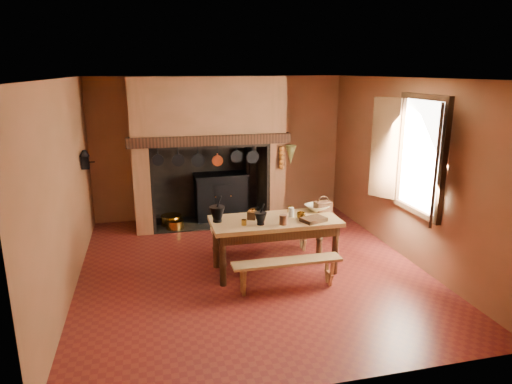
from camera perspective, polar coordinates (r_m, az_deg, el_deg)
floor at (r=7.00m, az=-0.63°, el=-9.51°), size 5.50×5.50×0.00m
ceiling at (r=6.37m, az=-0.70°, el=14.04°), size 5.50×5.50×0.00m
back_wall at (r=9.20m, az=-4.52°, el=5.53°), size 5.00×0.02×2.80m
wall_left at (r=6.48m, az=-22.74°, el=0.38°), size 0.02×5.50×2.80m
wall_right at (r=7.50m, az=18.31°, el=2.65°), size 0.02×5.50×2.80m
wall_front at (r=4.04m, az=8.19°, el=-7.08°), size 5.00×0.02×2.80m
chimney_breast at (r=8.67m, az=-6.08°, el=7.66°), size 2.95×0.96×2.80m
iron_range at (r=9.10m, az=-4.36°, el=-0.48°), size 1.12×0.55×1.60m
hearth_pans at (r=8.90m, az=-10.50°, el=-3.69°), size 0.51×0.62×0.20m
hanging_pans at (r=8.24m, az=-5.80°, el=4.11°), size 1.92×0.29×0.27m
onion_string at (r=8.51m, az=3.21°, el=4.30°), size 0.12×0.10×0.46m
herb_bunch at (r=8.55m, az=4.38°, el=4.68°), size 0.20×0.20×0.35m
window at (r=7.03m, az=19.15°, el=4.29°), size 0.39×1.75×1.76m
wall_coffee_mill at (r=7.95m, az=-20.61°, el=3.97°), size 0.23×0.16×0.31m
work_table at (r=6.69m, az=2.37°, el=-4.44°), size 1.87×0.83×0.81m
bench_front at (r=6.27m, az=3.91°, el=-9.41°), size 1.51×0.26×0.42m
bench_back at (r=7.42m, az=0.90°, el=-5.12°), size 1.68×0.29×0.47m
mortar_large at (r=6.51m, az=-4.87°, el=-2.67°), size 0.23×0.23×0.38m
mortar_small at (r=6.38m, az=0.59°, el=-3.24°), size 0.18×0.18×0.30m
coffee_grinder at (r=6.62m, az=-0.52°, el=-2.83°), size 0.18×0.16×0.18m
brass_mug_a at (r=6.38m, az=-1.51°, el=-3.82°), size 0.07×0.07×0.08m
brass_mug_b at (r=6.98m, az=4.29°, el=-2.15°), size 0.11×0.11×0.09m
mixing_bowl at (r=7.11m, az=7.68°, el=-1.94°), size 0.45×0.45×0.09m
stoneware_crock at (r=6.40m, az=3.43°, el=-3.49°), size 0.12×0.12×0.14m
glass_jar at (r=6.75m, az=4.43°, el=-2.53°), size 0.08×0.08×0.14m
wicker_basket at (r=7.09m, az=8.37°, el=-1.73°), size 0.27×0.21×0.24m
wooden_tray at (r=6.59m, az=7.20°, el=-3.43°), size 0.40×0.34×0.06m
brass_cup at (r=6.67m, az=5.66°, el=-2.95°), size 0.16×0.16×0.10m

